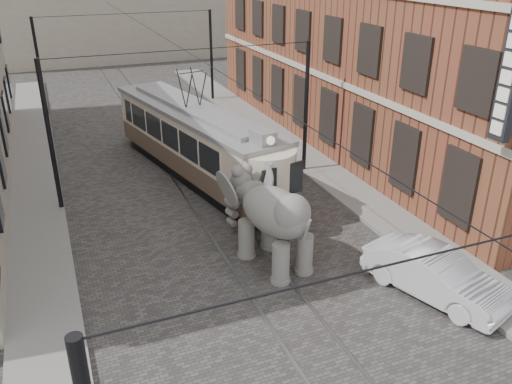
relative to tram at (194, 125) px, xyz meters
name	(u,v)px	position (x,y,z in m)	size (l,w,h in m)	color
ground	(246,255)	(-0.40, -7.45, -2.40)	(120.00, 120.00, 0.00)	#464340
tram_rails	(246,255)	(-0.40, -7.45, -2.39)	(1.54, 80.00, 0.02)	slate
sidewalk_right	(393,223)	(5.60, -7.45, -2.32)	(2.00, 60.00, 0.15)	slate
sidewalk_left	(43,296)	(-6.90, -7.45, -2.32)	(2.00, 60.00, 0.15)	slate
brick_building	(384,25)	(10.60, 1.55, 3.60)	(8.00, 26.00, 12.00)	brown
catenary	(195,130)	(-0.60, -2.45, 0.60)	(11.00, 30.20, 6.00)	black
tram	(194,125)	(0.00, 0.00, 0.00)	(2.49, 12.09, 4.80)	beige
elephant	(275,224)	(0.30, -8.29, -0.92)	(2.67, 4.84, 2.96)	slate
parked_car	(435,274)	(4.00, -11.67, -1.68)	(1.54, 4.37, 1.44)	#BCBCC1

